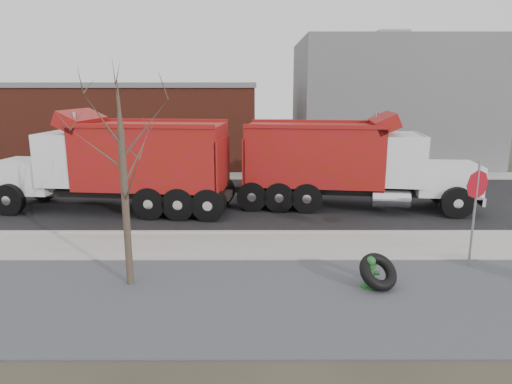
{
  "coord_description": "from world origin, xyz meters",
  "views": [
    {
      "loc": [
        0.03,
        -13.58,
        4.98
      ],
      "look_at": [
        0.06,
        1.98,
        1.4
      ],
      "focal_mm": 32.0,
      "sensor_mm": 36.0,
      "label": 1
    }
  ],
  "objects_px": {
    "stop_sign": "(476,196)",
    "dump_truck_red_a": "(346,160)",
    "dump_truck_red_b": "(121,161)",
    "fire_hydrant": "(370,274)",
    "truck_tire": "(378,272)"
  },
  "relations": [
    {
      "from": "fire_hydrant",
      "to": "dump_truck_red_b",
      "type": "bearing_deg",
      "value": 158.77
    },
    {
      "from": "fire_hydrant",
      "to": "dump_truck_red_b",
      "type": "height_order",
      "value": "dump_truck_red_b"
    },
    {
      "from": "dump_truck_red_a",
      "to": "dump_truck_red_b",
      "type": "bearing_deg",
      "value": -169.3
    },
    {
      "from": "fire_hydrant",
      "to": "stop_sign",
      "type": "distance_m",
      "value": 3.88
    },
    {
      "from": "fire_hydrant",
      "to": "dump_truck_red_a",
      "type": "relative_size",
      "value": 0.09
    },
    {
      "from": "stop_sign",
      "to": "fire_hydrant",
      "type": "bearing_deg",
      "value": -157.73
    },
    {
      "from": "truck_tire",
      "to": "dump_truck_red_a",
      "type": "xyz_separation_m",
      "value": [
        0.68,
        8.06,
        1.55
      ]
    },
    {
      "from": "truck_tire",
      "to": "dump_truck_red_b",
      "type": "distance_m",
      "value": 11.51
    },
    {
      "from": "stop_sign",
      "to": "dump_truck_red_b",
      "type": "xyz_separation_m",
      "value": [
        -11.54,
        6.05,
        0.02
      ]
    },
    {
      "from": "truck_tire",
      "to": "dump_truck_red_b",
      "type": "relative_size",
      "value": 0.13
    },
    {
      "from": "stop_sign",
      "to": "dump_truck_red_a",
      "type": "bearing_deg",
      "value": 107.19
    },
    {
      "from": "truck_tire",
      "to": "stop_sign",
      "type": "xyz_separation_m",
      "value": [
        3.0,
        1.49,
        1.6
      ]
    },
    {
      "from": "fire_hydrant",
      "to": "stop_sign",
      "type": "relative_size",
      "value": 0.28
    },
    {
      "from": "stop_sign",
      "to": "dump_truck_red_a",
      "type": "height_order",
      "value": "dump_truck_red_a"
    },
    {
      "from": "fire_hydrant",
      "to": "truck_tire",
      "type": "distance_m",
      "value": 0.21
    }
  ]
}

